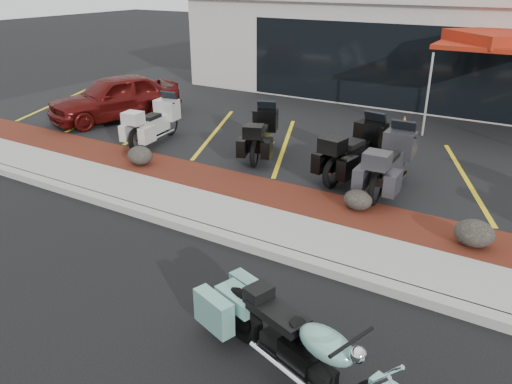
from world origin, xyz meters
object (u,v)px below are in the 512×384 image
Objects in this scene: parked_car at (115,97)px; traffic_cone at (404,124)px; popup_canopy at (499,41)px; touring_white at (170,114)px.

parked_car is 8.23× the size of traffic_cone.
traffic_cone is 0.12× the size of popup_canopy.
parked_car is at bearing -130.46° from popup_canopy.
touring_white is 4.39× the size of traffic_cone.
traffic_cone is at bearing 42.43° from parked_car.
popup_canopy is at bearing 45.54° from parked_car.
touring_white is at bearing 10.98° from parked_car.
parked_car is 8.41m from traffic_cone.
touring_white is 0.54× the size of popup_canopy.
parked_car reaches higher than touring_white.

